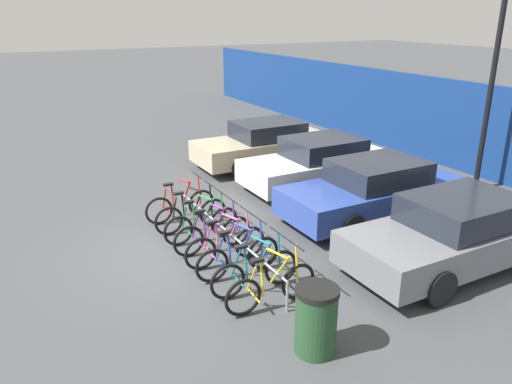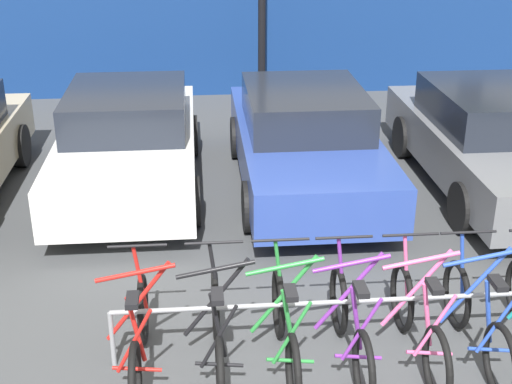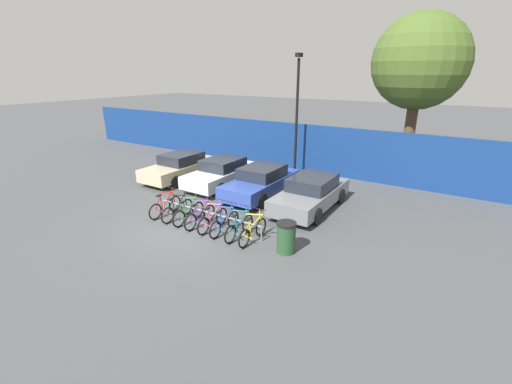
{
  "view_description": "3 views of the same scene",
  "coord_description": "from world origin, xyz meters",
  "px_view_note": "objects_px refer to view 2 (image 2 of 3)",
  "views": [
    {
      "loc": [
        8.86,
        -3.14,
        4.63
      ],
      "look_at": [
        -0.68,
        2.09,
        0.69
      ],
      "focal_mm": 35.0,
      "sensor_mm": 36.0,
      "label": 1
    },
    {
      "loc": [
        -0.95,
        -4.64,
        3.97
      ],
      "look_at": [
        -0.34,
        2.22,
        0.97
      ],
      "focal_mm": 50.0,
      "sensor_mm": 36.0,
      "label": 2
    },
    {
      "loc": [
        8.43,
        -8.26,
        5.52
      ],
      "look_at": [
        1.68,
        2.33,
        1.06
      ],
      "focal_mm": 24.0,
      "sensor_mm": 36.0,
      "label": 3
    }
  ],
  "objects_px": {
    "bicycle_green": "(285,331)",
    "bicycle_purple": "(350,327)",
    "bicycle_red": "(139,338)",
    "bicycle_black": "(218,334)",
    "bike_rack": "(376,305)",
    "car_grey": "(493,140)",
    "bicycle_pink": "(419,324)",
    "car_blue": "(305,140)",
    "bicycle_blue": "(477,321)",
    "car_white": "(129,141)"
  },
  "relations": [
    {
      "from": "car_white",
      "to": "car_blue",
      "type": "distance_m",
      "value": 2.43
    },
    {
      "from": "bicycle_green",
      "to": "car_grey",
      "type": "bearing_deg",
      "value": 51.7
    },
    {
      "from": "bicycle_purple",
      "to": "car_blue",
      "type": "bearing_deg",
      "value": 85.19
    },
    {
      "from": "car_white",
      "to": "car_grey",
      "type": "relative_size",
      "value": 0.95
    },
    {
      "from": "bicycle_red",
      "to": "bicycle_black",
      "type": "relative_size",
      "value": 1.0
    },
    {
      "from": "bike_rack",
      "to": "bicycle_black",
      "type": "height_order",
      "value": "bicycle_black"
    },
    {
      "from": "bike_rack",
      "to": "bicycle_purple",
      "type": "relative_size",
      "value": 2.78
    },
    {
      "from": "bicycle_green",
      "to": "car_blue",
      "type": "distance_m",
      "value": 4.13
    },
    {
      "from": "bicycle_pink",
      "to": "car_white",
      "type": "xyz_separation_m",
      "value": [
        -2.84,
        4.24,
        0.31
      ]
    },
    {
      "from": "car_blue",
      "to": "bicycle_blue",
      "type": "bearing_deg",
      "value": -76.8
    },
    {
      "from": "car_blue",
      "to": "car_grey",
      "type": "xyz_separation_m",
      "value": [
        2.59,
        -0.23,
        0.0
      ]
    },
    {
      "from": "bike_rack",
      "to": "bicycle_purple",
      "type": "distance_m",
      "value": 0.32
    },
    {
      "from": "bicycle_blue",
      "to": "car_blue",
      "type": "xyz_separation_m",
      "value": [
        -0.95,
        4.05,
        0.31
      ]
    },
    {
      "from": "bicycle_red",
      "to": "bike_rack",
      "type": "bearing_deg",
      "value": 7.61
    },
    {
      "from": "bicycle_pink",
      "to": "car_grey",
      "type": "relative_size",
      "value": 0.38
    },
    {
      "from": "bicycle_green",
      "to": "bicycle_purple",
      "type": "distance_m",
      "value": 0.58
    },
    {
      "from": "bicycle_purple",
      "to": "car_white",
      "type": "xyz_separation_m",
      "value": [
        -2.23,
        4.24,
        0.31
      ]
    },
    {
      "from": "car_white",
      "to": "car_grey",
      "type": "bearing_deg",
      "value": -4.72
    },
    {
      "from": "bicycle_black",
      "to": "bicycle_purple",
      "type": "height_order",
      "value": "same"
    },
    {
      "from": "bicycle_black",
      "to": "bicycle_pink",
      "type": "distance_m",
      "value": 1.78
    },
    {
      "from": "bicycle_pink",
      "to": "bicycle_red",
      "type": "bearing_deg",
      "value": 177.94
    },
    {
      "from": "bike_rack",
      "to": "bicycle_black",
      "type": "relative_size",
      "value": 2.78
    },
    {
      "from": "bicycle_purple",
      "to": "car_white",
      "type": "height_order",
      "value": "car_white"
    },
    {
      "from": "bicycle_green",
      "to": "bicycle_pink",
      "type": "relative_size",
      "value": 1.0
    },
    {
      "from": "bicycle_green",
      "to": "car_white",
      "type": "distance_m",
      "value": 4.56
    },
    {
      "from": "bike_rack",
      "to": "bicycle_red",
      "type": "relative_size",
      "value": 2.78
    },
    {
      "from": "car_blue",
      "to": "bicycle_black",
      "type": "bearing_deg",
      "value": -108.67
    },
    {
      "from": "bicycle_purple",
      "to": "car_white",
      "type": "relative_size",
      "value": 0.4
    },
    {
      "from": "bicycle_pink",
      "to": "car_white",
      "type": "height_order",
      "value": "car_white"
    },
    {
      "from": "bicycle_pink",
      "to": "bicycle_black",
      "type": "bearing_deg",
      "value": 177.94
    },
    {
      "from": "bicycle_green",
      "to": "car_white",
      "type": "relative_size",
      "value": 0.4
    },
    {
      "from": "bicycle_black",
      "to": "car_blue",
      "type": "relative_size",
      "value": 0.38
    },
    {
      "from": "bicycle_pink",
      "to": "bicycle_purple",
      "type": "bearing_deg",
      "value": 177.94
    },
    {
      "from": "bicycle_green",
      "to": "bicycle_pink",
      "type": "xyz_separation_m",
      "value": [
        1.19,
        0.0,
        0.0
      ]
    },
    {
      "from": "bicycle_black",
      "to": "bicycle_blue",
      "type": "height_order",
      "value": "same"
    },
    {
      "from": "bicycle_purple",
      "to": "bicycle_pink",
      "type": "distance_m",
      "value": 0.61
    },
    {
      "from": "bike_rack",
      "to": "bicycle_black",
      "type": "distance_m",
      "value": 1.44
    },
    {
      "from": "car_blue",
      "to": "car_grey",
      "type": "distance_m",
      "value": 2.6
    },
    {
      "from": "bicycle_black",
      "to": "car_grey",
      "type": "xyz_separation_m",
      "value": [
        3.96,
        3.82,
        0.31
      ]
    },
    {
      "from": "bicycle_pink",
      "to": "bicycle_blue",
      "type": "distance_m",
      "value": 0.54
    },
    {
      "from": "bicycle_red",
      "to": "car_blue",
      "type": "distance_m",
      "value": 4.54
    },
    {
      "from": "bicycle_red",
      "to": "car_grey",
      "type": "distance_m",
      "value": 6.01
    },
    {
      "from": "bicycle_green",
      "to": "bicycle_pink",
      "type": "bearing_deg",
      "value": 3.06
    },
    {
      "from": "bicycle_green",
      "to": "car_white",
      "type": "xyz_separation_m",
      "value": [
        -1.65,
        4.24,
        0.31
      ]
    },
    {
      "from": "bicycle_red",
      "to": "bicycle_pink",
      "type": "relative_size",
      "value": 1.0
    },
    {
      "from": "bicycle_black",
      "to": "car_grey",
      "type": "distance_m",
      "value": 5.51
    },
    {
      "from": "bicycle_pink",
      "to": "car_blue",
      "type": "relative_size",
      "value": 0.38
    },
    {
      "from": "bike_rack",
      "to": "car_white",
      "type": "distance_m",
      "value": 4.79
    },
    {
      "from": "bicycle_red",
      "to": "bicycle_black",
      "type": "height_order",
      "value": "same"
    },
    {
      "from": "bicycle_purple",
      "to": "car_blue",
      "type": "relative_size",
      "value": 0.38
    }
  ]
}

